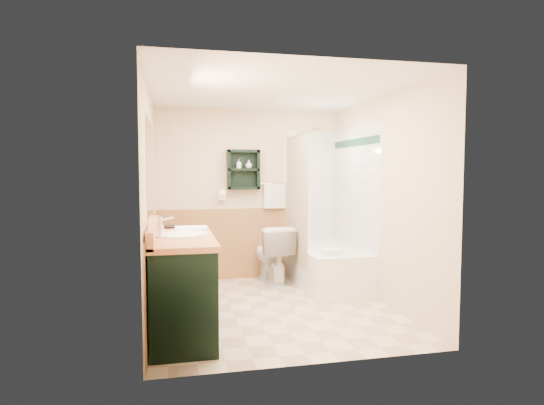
{
  "coord_description": "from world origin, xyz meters",
  "views": [
    {
      "loc": [
        -1.08,
        -4.85,
        1.53
      ],
      "look_at": [
        0.04,
        0.2,
        1.17
      ],
      "focal_mm": 30.0,
      "sensor_mm": 36.0,
      "label": 1
    }
  ],
  "objects": [
    {
      "name": "counter_towel",
      "position": [
        -0.89,
        -0.25,
        0.95
      ],
      "size": [
        0.31,
        0.25,
        0.04
      ],
      "primitive_type": "cube",
      "color": "white",
      "rests_on": "vanity"
    },
    {
      "name": "floor",
      "position": [
        0.0,
        0.0,
        0.0
      ],
      "size": [
        3.0,
        3.0,
        0.0
      ],
      "primitive_type": "plane",
      "color": "beige",
      "rests_on": "ground"
    },
    {
      "name": "ceiling",
      "position": [
        0.0,
        0.0,
        2.42
      ],
      "size": [
        2.6,
        3.0,
        0.04
      ],
      "primitive_type": "cube",
      "color": "white",
      "rests_on": "back_wall"
    },
    {
      "name": "bathtub",
      "position": [
        0.93,
        0.78,
        0.26
      ],
      "size": [
        0.79,
        1.5,
        0.53
      ],
      "primitive_type": "cube",
      "color": "white",
      "rests_on": "ground"
    },
    {
      "name": "towel_bar",
      "position": [
        0.35,
        1.45,
        1.35
      ],
      "size": [
        0.4,
        0.06,
        0.4
      ],
      "primitive_type": null,
      "color": "white",
      "rests_on": "back_wall"
    },
    {
      "name": "curtain_rod",
      "position": [
        0.53,
        0.75,
        2.0
      ],
      "size": [
        0.03,
        1.6,
        0.03
      ],
      "primitive_type": "cylinder",
      "rotation": [
        1.57,
        0.0,
        0.0
      ],
      "color": "silver",
      "rests_on": "back_wall"
    },
    {
      "name": "vanity_book",
      "position": [
        -1.16,
        0.06,
        1.03
      ],
      "size": [
        0.15,
        0.02,
        0.2
      ],
      "primitive_type": "imported",
      "rotation": [
        0.0,
        0.0,
        0.03
      ],
      "color": "black",
      "rests_on": "vanity"
    },
    {
      "name": "tile_right",
      "position": [
        1.28,
        0.75,
        1.05
      ],
      "size": [
        1.5,
        1.5,
        2.1
      ],
      "primitive_type": null,
      "color": "white",
      "rests_on": "right_wall"
    },
    {
      "name": "vanity",
      "position": [
        -0.99,
        -0.54,
        0.46
      ],
      "size": [
        0.59,
        1.47,
        0.93
      ],
      "primitive_type": "cube",
      "color": "black",
      "rests_on": "ground"
    },
    {
      "name": "shower_curtain",
      "position": [
        0.53,
        0.92,
        1.15
      ],
      "size": [
        1.05,
        1.05,
        1.7
      ],
      "primitive_type": null,
      "color": "#B8AF8B",
      "rests_on": "curtain_rod"
    },
    {
      "name": "toilet",
      "position": [
        0.25,
        1.14,
        0.39
      ],
      "size": [
        0.52,
        0.84,
        0.78
      ],
      "primitive_type": "imported",
      "rotation": [
        0.0,
        0.0,
        3.23
      ],
      "color": "white",
      "rests_on": "ground"
    },
    {
      "name": "tile_accent",
      "position": [
        1.27,
        0.75,
        1.9
      ],
      "size": [
        1.5,
        1.5,
        0.1
      ],
      "primitive_type": null,
      "color": "#12412C",
      "rests_on": "right_wall"
    },
    {
      "name": "soap_bottle_a",
      "position": [
        -0.16,
        1.4,
        1.59
      ],
      "size": [
        0.06,
        0.13,
        0.06
      ],
      "primitive_type": "imported",
      "rotation": [
        0.0,
        0.0,
        0.03
      ],
      "color": "white",
      "rests_on": "wall_shelf"
    },
    {
      "name": "left_wall",
      "position": [
        -1.32,
        0.0,
        1.2
      ],
      "size": [
        0.04,
        3.0,
        2.4
      ],
      "primitive_type": "cube",
      "color": "#F9E3C3",
      "rests_on": "ground"
    },
    {
      "name": "back_wall",
      "position": [
        0.0,
        1.52,
        1.2
      ],
      "size": [
        2.6,
        0.04,
        2.4
      ],
      "primitive_type": "cube",
      "color": "#F9E3C3",
      "rests_on": "ground"
    },
    {
      "name": "tile_back",
      "position": [
        1.03,
        1.48,
        1.05
      ],
      "size": [
        0.95,
        0.95,
        2.1
      ],
      "primitive_type": null,
      "color": "white",
      "rests_on": "back_wall"
    },
    {
      "name": "tub_towel",
      "position": [
        0.78,
        0.25,
        0.56
      ],
      "size": [
        0.22,
        0.18,
        0.07
      ],
      "primitive_type": "cube",
      "color": "white",
      "rests_on": "bathtub"
    },
    {
      "name": "wainscot_back",
      "position": [
        0.0,
        1.49,
        0.5
      ],
      "size": [
        2.58,
        2.58,
        1.0
      ],
      "primitive_type": null,
      "color": "tan",
      "rests_on": "back_wall"
    },
    {
      "name": "mirror_frame",
      "position": [
        -1.27,
        -0.55,
        1.5
      ],
      "size": [
        1.3,
        1.3,
        1.0
      ],
      "primitive_type": null,
      "color": "brown",
      "rests_on": "left_wall"
    },
    {
      "name": "mirror_glass",
      "position": [
        -1.27,
        -0.55,
        1.5
      ],
      "size": [
        1.2,
        1.2,
        0.9
      ],
      "primitive_type": null,
      "color": "white",
      "rests_on": "left_wall"
    },
    {
      "name": "hair_dryer",
      "position": [
        -0.4,
        1.43,
        1.2
      ],
      "size": [
        0.1,
        0.24,
        0.18
      ],
      "primitive_type": null,
      "color": "white",
      "rests_on": "back_wall"
    },
    {
      "name": "soap_bottle_b",
      "position": [
        -0.02,
        1.4,
        1.61
      ],
      "size": [
        0.11,
        0.13,
        0.09
      ],
      "primitive_type": "imported",
      "rotation": [
        0.0,
        0.0,
        -0.2
      ],
      "color": "white",
      "rests_on": "wall_shelf"
    },
    {
      "name": "right_wall",
      "position": [
        1.32,
        0.0,
        1.2
      ],
      "size": [
        0.04,
        3.0,
        2.4
      ],
      "primitive_type": "cube",
      "color": "#F9E3C3",
      "rests_on": "ground"
    },
    {
      "name": "wainscot_left",
      "position": [
        -1.29,
        0.0,
        0.5
      ],
      "size": [
        2.98,
        2.98,
        1.0
      ],
      "primitive_type": null,
      "color": "tan",
      "rests_on": "left_wall"
    },
    {
      "name": "wall_shelf",
      "position": [
        -0.1,
        1.41,
        1.55
      ],
      "size": [
        0.45,
        0.15,
        0.55
      ],
      "primitive_type": "cube",
      "color": "black",
      "rests_on": "back_wall"
    }
  ]
}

